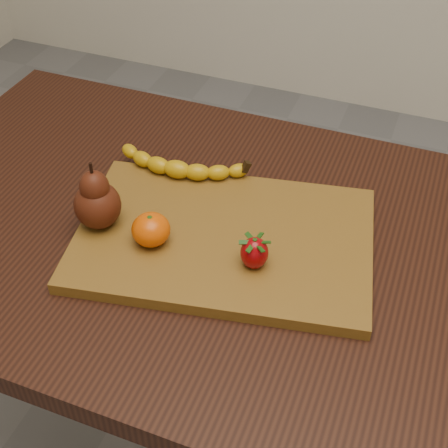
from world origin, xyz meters
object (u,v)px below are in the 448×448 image
(cutting_board, at_px, (224,238))
(pear, at_px, (96,195))
(mandarin, at_px, (151,230))
(table, at_px, (177,263))

(cutting_board, distance_m, pear, 0.21)
(cutting_board, height_order, mandarin, mandarin)
(pear, bearing_deg, cutting_board, 13.71)
(cutting_board, relative_size, pear, 3.99)
(cutting_board, height_order, pear, pear)
(cutting_board, xyz_separation_m, mandarin, (-0.09, -0.06, 0.03))
(table, distance_m, mandarin, 0.16)
(cutting_board, xyz_separation_m, pear, (-0.19, -0.05, 0.07))
(table, height_order, mandarin, mandarin)
(mandarin, bearing_deg, cutting_board, 30.41)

